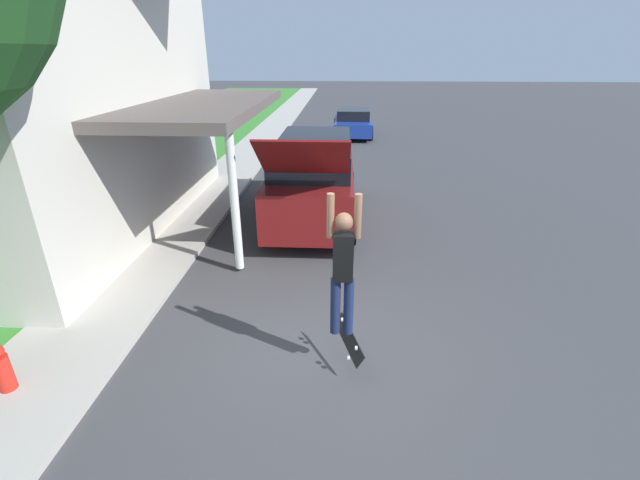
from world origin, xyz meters
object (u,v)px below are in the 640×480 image
suv_parked (314,177)px  skateboarder (343,266)px  skateboard (348,339)px  fire_hydrant (2,368)px  car_down_street (353,122)px

suv_parked → skateboarder: suv_parked is taller
skateboard → fire_hydrant: fire_hydrant is taller
suv_parked → skateboarder: (0.74, -5.73, 0.48)m
suv_parked → car_down_street: suv_parked is taller
car_down_street → skateboard: size_ratio=5.56×
skateboarder → fire_hydrant: bearing=-169.7°
car_down_street → fire_hydrant: size_ratio=6.54×
suv_parked → fire_hydrant: (-3.41, -6.48, -0.66)m
car_down_street → skateboard: car_down_street is taller
suv_parked → skateboarder: size_ratio=3.06×
suv_parked → fire_hydrant: 7.35m
suv_parked → fire_hydrant: size_ratio=8.93×
skateboarder → fire_hydrant: size_ratio=2.92×
suv_parked → skateboard: (0.84, -5.67, -0.66)m
skateboarder → fire_hydrant: 4.37m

